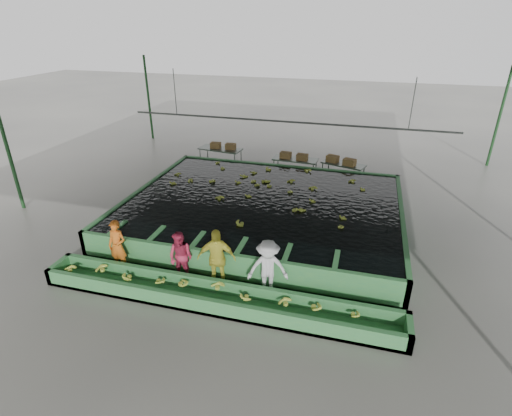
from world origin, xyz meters
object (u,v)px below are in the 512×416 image
(flotation_tank, at_px, (263,210))
(worker_d, at_px, (268,269))
(box_stack_mid, at_px, (294,159))
(box_stack_right, at_px, (341,163))
(sorting_trough, at_px, (215,297))
(worker_a, at_px, (118,246))
(worker_c, at_px, (216,259))
(packing_table_left, at_px, (221,158))
(box_stack_left, at_px, (223,148))
(worker_b, at_px, (181,257))
(packing_table_mid, at_px, (295,168))
(packing_table_right, at_px, (343,173))

(flotation_tank, height_order, worker_d, worker_d)
(box_stack_mid, bearing_deg, box_stack_right, 3.41)
(sorting_trough, bearing_deg, box_stack_right, 76.22)
(worker_a, distance_m, worker_d, 4.65)
(worker_c, height_order, worker_d, worker_c)
(worker_a, xyz_separation_m, packing_table_left, (-0.24, 9.57, -0.33))
(flotation_tank, relative_size, worker_a, 6.04)
(flotation_tank, bearing_deg, box_stack_mid, 86.85)
(box_stack_left, bearing_deg, worker_b, -77.34)
(worker_d, relative_size, packing_table_left, 0.79)
(sorting_trough, relative_size, box_stack_mid, 7.57)
(worker_a, bearing_deg, packing_table_mid, 73.10)
(box_stack_left, bearing_deg, box_stack_mid, -8.75)
(packing_table_left, bearing_deg, box_stack_mid, -8.09)
(flotation_tank, distance_m, sorting_trough, 5.10)
(worker_d, xyz_separation_m, packing_table_right, (1.32, 9.19, -0.41))
(packing_table_left, bearing_deg, box_stack_left, 9.18)
(flotation_tank, distance_m, worker_d, 4.50)
(worker_c, distance_m, box_stack_left, 10.13)
(flotation_tank, distance_m, worker_c, 4.33)
(worker_d, xyz_separation_m, packing_table_mid, (-0.93, 9.09, -0.38))
(flotation_tank, bearing_deg, sorting_trough, -90.00)
(packing_table_mid, height_order, box_stack_right, box_stack_right)
(box_stack_left, distance_m, box_stack_mid, 3.79)
(worker_b, bearing_deg, worker_a, -171.96)
(worker_c, bearing_deg, box_stack_mid, 73.30)
(worker_a, height_order, worker_b, worker_a)
(box_stack_left, bearing_deg, worker_c, -71.26)
(flotation_tank, relative_size, packing_table_mid, 4.76)
(worker_d, bearing_deg, packing_table_left, 101.24)
(sorting_trough, xyz_separation_m, packing_table_right, (2.57, 9.99, 0.20))
(packing_table_right, height_order, box_stack_left, box_stack_left)
(packing_table_mid, relative_size, box_stack_left, 1.62)
(flotation_tank, xyz_separation_m, box_stack_left, (-3.49, 5.30, 0.54))
(packing_table_right, relative_size, box_stack_mid, 1.49)
(packing_table_left, height_order, packing_table_right, packing_table_left)
(flotation_tank, xyz_separation_m, packing_table_mid, (0.32, 4.79, 0.03))
(flotation_tank, height_order, packing_table_right, flotation_tank)
(sorting_trough, height_order, box_stack_left, box_stack_left)
(packing_table_left, bearing_deg, sorting_trough, -70.71)
(sorting_trough, bearing_deg, packing_table_left, 109.29)
(packing_table_right, bearing_deg, worker_d, -98.17)
(packing_table_left, height_order, box_stack_mid, box_stack_mid)
(packing_table_mid, xyz_separation_m, box_stack_mid, (-0.06, -0.07, 0.48))
(box_stack_right, bearing_deg, packing_table_mid, -178.46)
(packing_table_right, bearing_deg, box_stack_right, -164.38)
(worker_a, bearing_deg, packing_table_right, 62.34)
(flotation_tank, bearing_deg, worker_d, -73.76)
(worker_c, distance_m, packing_table_right, 9.62)
(worker_a, distance_m, box_stack_mid, 9.73)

